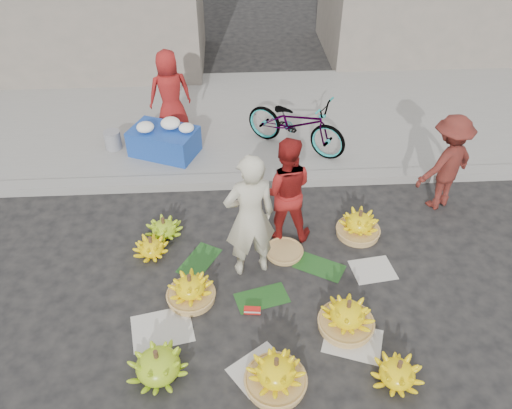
{
  "coord_description": "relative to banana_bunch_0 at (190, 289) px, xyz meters",
  "views": [
    {
      "loc": [
        -0.41,
        -4.32,
        4.8
      ],
      "look_at": [
        -0.12,
        0.8,
        0.7
      ],
      "focal_mm": 35.0,
      "sensor_mm": 36.0,
      "label": 1
    }
  ],
  "objects": [
    {
      "name": "banana_bunch_3",
      "position": [
        2.23,
        -1.26,
        -0.03
      ],
      "size": [
        0.69,
        0.69,
        0.34
      ],
      "rotation": [
        0.0,
        0.0,
        -0.41
      ],
      "color": "yellow",
      "rests_on": "ground"
    },
    {
      "name": "vendor_cream",
      "position": [
        0.76,
        0.48,
        0.71
      ],
      "size": [
        0.73,
        0.57,
        1.78
      ],
      "primitive_type": "imported",
      "rotation": [
        0.0,
        0.0,
        3.38
      ],
      "color": "beige",
      "rests_on": "ground"
    },
    {
      "name": "bicycle",
      "position": [
        1.67,
        3.25,
        0.43
      ],
      "size": [
        1.57,
        1.89,
        0.97
      ],
      "primitive_type": "imported",
      "rotation": [
        0.0,
        0.0,
        0.97
      ],
      "color": "gray",
      "rests_on": "sidewalk"
    },
    {
      "name": "grey_bucket",
      "position": [
        -1.49,
        3.41,
        0.11
      ],
      "size": [
        0.28,
        0.28,
        0.32
      ],
      "primitive_type": "cylinder",
      "color": "gray",
      "rests_on": "sidewalk"
    },
    {
      "name": "incense_stack",
      "position": [
        0.75,
        -0.27,
        -0.13
      ],
      "size": [
        0.21,
        0.09,
        0.08
      ],
      "primitive_type": "cube",
      "rotation": [
        0.0,
        0.0,
        -0.12
      ],
      "color": "red",
      "rests_on": "ground"
    },
    {
      "name": "banana_bunch_4",
      "position": [
        1.83,
        -0.53,
        0.02
      ],
      "size": [
        0.69,
        0.69,
        0.45
      ],
      "rotation": [
        0.0,
        0.0,
        0.26
      ],
      "color": "#AF8449",
      "rests_on": "ground"
    },
    {
      "name": "banana_bunch_5",
      "position": [
        2.33,
        1.08,
        0.0
      ],
      "size": [
        0.6,
        0.6,
        0.43
      ],
      "rotation": [
        0.0,
        0.0,
        0.08
      ],
      "color": "#AF8449",
      "rests_on": "ground"
    },
    {
      "name": "flower_vendor",
      "position": [
        -0.48,
        3.93,
        0.71
      ],
      "size": [
        0.85,
        0.67,
        1.53
      ],
      "primitive_type": "imported",
      "rotation": [
        0.0,
        0.0,
        3.42
      ],
      "color": "#A21D18",
      "rests_on": "sidewalk"
    },
    {
      "name": "flower_table",
      "position": [
        -0.57,
        3.2,
        0.21
      ],
      "size": [
        1.26,
        1.05,
        0.63
      ],
      "rotation": [
        0.0,
        0.0,
        -0.4
      ],
      "color": "#163A95",
      "rests_on": "sidewalk"
    },
    {
      "name": "banana_bunch_7",
      "position": [
        -0.43,
        1.21,
        -0.04
      ],
      "size": [
        0.5,
        0.5,
        0.31
      ],
      "rotation": [
        0.0,
        0.0,
        0.04
      ],
      "color": "#7CB119",
      "rests_on": "ground"
    },
    {
      "name": "banana_bunch_1",
      "position": [
        -0.29,
        -1.05,
        0.01
      ],
      "size": [
        0.76,
        0.76,
        0.41
      ],
      "rotation": [
        0.0,
        0.0,
        0.15
      ],
      "color": "#7CB119",
      "rests_on": "ground"
    },
    {
      "name": "banana_bunch_6",
      "position": [
        -0.57,
        0.83,
        -0.05
      ],
      "size": [
        0.58,
        0.58,
        0.3
      ],
      "rotation": [
        0.0,
        0.0,
        0.34
      ],
      "color": "yellow",
      "rests_on": "ground"
    },
    {
      "name": "banana_bunch_2",
      "position": [
        0.94,
        -1.23,
        0.02
      ],
      "size": [
        0.65,
        0.65,
        0.45
      ],
      "rotation": [
        0.0,
        0.0,
        -0.01
      ],
      "color": "#AF8449",
      "rests_on": "ground"
    },
    {
      "name": "ground",
      "position": [
        0.98,
        0.15,
        -0.17
      ],
      "size": [
        80.0,
        80.0,
        0.0
      ],
      "primitive_type": "plane",
      "color": "black",
      "rests_on": "ground"
    },
    {
      "name": "sidewalk",
      "position": [
        0.98,
        4.45,
        -0.11
      ],
      "size": [
        40.0,
        4.0,
        0.12
      ],
      "primitive_type": "cube",
      "color": "gray",
      "rests_on": "ground"
    },
    {
      "name": "basket_spare",
      "position": [
        1.24,
        0.74,
        -0.15
      ],
      "size": [
        0.55,
        0.55,
        0.06
      ],
      "primitive_type": "cylinder",
      "rotation": [
        0.0,
        0.0,
        -0.1
      ],
      "color": "#AF8449",
      "rests_on": "ground"
    },
    {
      "name": "vendor_red",
      "position": [
        1.26,
        1.14,
        0.61
      ],
      "size": [
        0.82,
        0.67,
        1.57
      ],
      "primitive_type": "imported",
      "rotation": [
        0.0,
        0.0,
        3.04
      ],
      "color": "#A21D18",
      "rests_on": "ground"
    },
    {
      "name": "banana_leaves",
      "position": [
        0.88,
        0.35,
        -0.17
      ],
      "size": [
        2.0,
        1.0,
        0.0
      ],
      "primitive_type": null,
      "color": "#174617",
      "rests_on": "ground"
    },
    {
      "name": "curb",
      "position": [
        0.98,
        2.35,
        -0.1
      ],
      "size": [
        40.0,
        0.25,
        0.15
      ],
      "primitive_type": "cube",
      "color": "gray",
      "rests_on": "ground"
    },
    {
      "name": "newspaper_scatter",
      "position": [
        0.98,
        -0.65,
        -0.17
      ],
      "size": [
        3.2,
        1.8,
        0.0
      ],
      "primitive_type": null,
      "color": "beige",
      "rests_on": "ground"
    },
    {
      "name": "man_striped",
      "position": [
        3.68,
        1.69,
        0.58
      ],
      "size": [
        1.12,
        0.94,
        1.51
      ],
      "primitive_type": "imported",
      "rotation": [
        0.0,
        0.0,
        3.6
      ],
      "color": "maroon",
      "rests_on": "ground"
    },
    {
      "name": "banana_bunch_0",
      "position": [
        0.0,
        0.0,
        0.0
      ],
      "size": [
        0.66,
        0.66,
        0.42
      ],
      "rotation": [
        0.0,
        0.0,
        -0.39
      ],
      "color": "#AF8449",
      "rests_on": "ground"
    }
  ]
}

